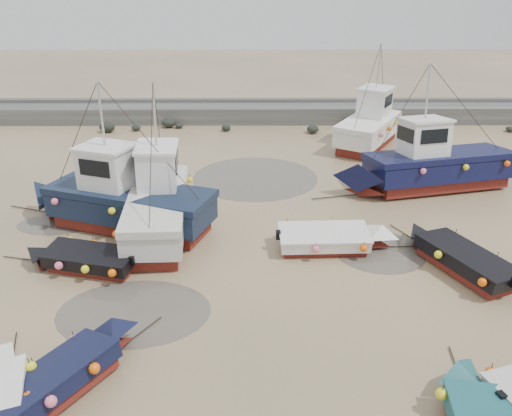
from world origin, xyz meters
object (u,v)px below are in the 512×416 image
at_px(dinghy_5, 333,237).
at_px(cabin_boat_2, 429,165).
at_px(dinghy_1, 68,371).
at_px(cabin_boat_3, 371,123).
at_px(cabin_boat_0, 117,198).
at_px(dinghy_0, 0,407).
at_px(cabin_boat_1, 158,199).
at_px(person, 118,209).
at_px(dinghy_4, 82,256).
at_px(dinghy_6, 458,255).

height_order(dinghy_5, cabin_boat_2, cabin_boat_2).
bearing_deg(dinghy_1, dinghy_5, 75.83).
bearing_deg(cabin_boat_3, dinghy_1, -89.59).
xyz_separation_m(cabin_boat_0, cabin_boat_2, (14.70, 4.08, -0.01)).
bearing_deg(dinghy_0, cabin_boat_1, 59.99).
xyz_separation_m(dinghy_0, person, (-0.23, 12.38, -0.55)).
bearing_deg(cabin_boat_3, dinghy_0, -90.56).
relative_size(dinghy_1, cabin_boat_3, 0.62).
height_order(dinghy_4, cabin_boat_3, cabin_boat_3).
height_order(cabin_boat_0, cabin_boat_1, same).
bearing_deg(dinghy_0, dinghy_6, 8.57).
height_order(dinghy_4, cabin_boat_1, cabin_boat_1).
height_order(cabin_boat_1, cabin_boat_2, same).
height_order(dinghy_6, cabin_boat_0, cabin_boat_0).
xyz_separation_m(cabin_boat_2, cabin_boat_3, (-1.33, 7.33, 0.06)).
distance_m(cabin_boat_1, person, 3.28).
bearing_deg(cabin_boat_3, dinghy_6, -58.16).
bearing_deg(dinghy_0, cabin_boat_0, 69.42).
height_order(dinghy_0, person, dinghy_0).
height_order(dinghy_4, dinghy_5, same).
distance_m(dinghy_0, dinghy_4, 7.14).
bearing_deg(dinghy_1, dinghy_4, 137.45).
bearing_deg(dinghy_4, dinghy_6, -76.09).
xyz_separation_m(cabin_boat_1, person, (-2.32, 1.88, -1.35)).
bearing_deg(dinghy_5, cabin_boat_3, 160.09).
bearing_deg(cabin_boat_1, cabin_boat_3, 39.99).
xyz_separation_m(cabin_boat_2, person, (-15.26, -2.31, -1.33)).
bearing_deg(cabin_boat_1, dinghy_1, -99.99).
xyz_separation_m(dinghy_4, cabin_boat_2, (15.26, 7.55, 0.77)).
bearing_deg(dinghy_6, cabin_boat_2, 55.29).
relative_size(cabin_boat_0, person, 5.43).
distance_m(dinghy_5, cabin_boat_3, 14.17).
xyz_separation_m(dinghy_1, dinghy_4, (-1.46, 5.92, 0.00)).
height_order(cabin_boat_1, cabin_boat_3, same).
bearing_deg(cabin_boat_2, dinghy_1, 121.48).
relative_size(dinghy_0, dinghy_4, 1.01).
xyz_separation_m(dinghy_5, cabin_boat_3, (4.37, 13.45, 0.84)).
relative_size(dinghy_6, person, 3.17).
distance_m(dinghy_4, dinghy_6, 14.05).
bearing_deg(dinghy_4, dinghy_5, -67.64).
xyz_separation_m(dinghy_1, dinghy_5, (8.09, 7.35, -0.00)).
xyz_separation_m(dinghy_0, cabin_boat_3, (13.70, 22.01, 0.84)).
height_order(cabin_boat_0, person, cabin_boat_0).
relative_size(cabin_boat_1, person, 5.31).
bearing_deg(person, dinghy_0, 71.37).
distance_m(dinghy_4, cabin_boat_3, 20.39).
height_order(dinghy_0, cabin_boat_0, cabin_boat_0).
height_order(dinghy_5, cabin_boat_3, cabin_boat_3).
distance_m(dinghy_1, dinghy_6, 13.92).
bearing_deg(cabin_boat_0, cabin_boat_2, -55.06).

